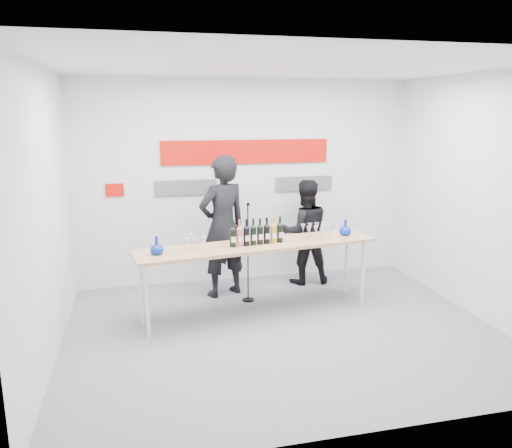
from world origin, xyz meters
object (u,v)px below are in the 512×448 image
Objects in this scene: presenter_left at (223,227)px; mic_stand at (248,271)px; tasting_table at (258,249)px; presenter_right at (305,232)px.

presenter_left is 0.71m from mic_stand.
tasting_table is 1.58× the size of presenter_left.
presenter_left is (-0.31, 0.76, 0.13)m from tasting_table.
tasting_table is 2.28× the size of mic_stand.
mic_stand is (0.29, -0.32, -0.57)m from presenter_left.
presenter_left is at bearing 104.16° from tasting_table.
tasting_table is 0.62m from mic_stand.
presenter_right is (1.27, 0.24, -0.20)m from presenter_left.
presenter_right reaches higher than tasting_table.
presenter_left reaches higher than presenter_right.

